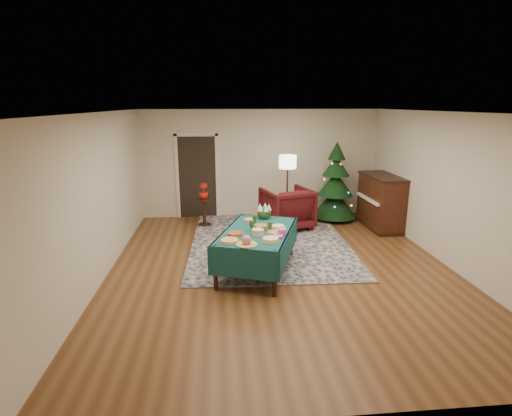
{
  "coord_description": "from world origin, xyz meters",
  "views": [
    {
      "loc": [
        -1.05,
        -6.53,
        2.84
      ],
      "look_at": [
        -0.38,
        0.65,
        0.94
      ],
      "focal_mm": 28.0,
      "sensor_mm": 36.0,
      "label": 1
    }
  ],
  "objects": [
    {
      "name": "goblet_1",
      "position": [
        -0.22,
        -0.19,
        0.84
      ],
      "size": [
        0.08,
        0.08,
        0.17
      ],
      "color": "#2D471E",
      "rests_on": "buffet_table"
    },
    {
      "name": "napkin_stack",
      "position": [
        -0.13,
        -0.5,
        0.76
      ],
      "size": [
        0.19,
        0.19,
        0.04
      ],
      "primitive_type": "cube",
      "rotation": [
        0.0,
        0.0,
        -0.32
      ],
      "color": "#D13AA0",
      "rests_on": "buffet_table"
    },
    {
      "name": "platter_8",
      "position": [
        -0.52,
        0.47,
        0.76
      ],
      "size": [
        0.24,
        0.24,
        0.04
      ],
      "color": "silver",
      "rests_on": "buffet_table"
    },
    {
      "name": "piano",
      "position": [
        2.68,
        2.17,
        0.61
      ],
      "size": [
        0.72,
        1.46,
        1.24
      ],
      "color": "black",
      "rests_on": "ground"
    },
    {
      "name": "platter_1",
      "position": [
        -0.66,
        -0.81,
        0.81
      ],
      "size": [
        0.34,
        0.34,
        0.16
      ],
      "color": "silver",
      "rests_on": "buffet_table"
    },
    {
      "name": "goblet_0",
      "position": [
        -0.44,
        0.26,
        0.84
      ],
      "size": [
        0.08,
        0.08,
        0.17
      ],
      "color": "#2D471E",
      "rests_on": "buffet_table"
    },
    {
      "name": "platter_2",
      "position": [
        -0.27,
        -0.68,
        0.77
      ],
      "size": [
        0.29,
        0.29,
        0.06
      ],
      "color": "silver",
      "rests_on": "buffet_table"
    },
    {
      "name": "platter_0",
      "position": [
        -0.91,
        -0.65,
        0.77
      ],
      "size": [
        0.33,
        0.33,
        0.05
      ],
      "color": "silver",
      "rests_on": "buffet_table"
    },
    {
      "name": "rug",
      "position": [
        -0.04,
        1.37,
        0.01
      ],
      "size": [
        3.33,
        4.3,
        0.02
      ],
      "primitive_type": "cube",
      "rotation": [
        0.0,
        0.0,
        -0.03
      ],
      "color": "#151A4F",
      "rests_on": "ground"
    },
    {
      "name": "potted_plant",
      "position": [
        -1.43,
        2.69,
        0.76
      ],
      "size": [
        0.21,
        0.38,
        0.21
      ],
      "primitive_type": "imported",
      "color": "red",
      "rests_on": "side_table"
    },
    {
      "name": "platter_5",
      "position": [
        -0.15,
        -0.31,
        0.76
      ],
      "size": [
        0.28,
        0.28,
        0.04
      ],
      "color": "silver",
      "rests_on": "buffet_table"
    },
    {
      "name": "christmas_tree",
      "position": [
        1.79,
        2.9,
        0.88
      ],
      "size": [
        1.38,
        1.38,
        1.96
      ],
      "color": "black",
      "rests_on": "ground"
    },
    {
      "name": "goblet_2",
      "position": [
        -0.52,
        -0.08,
        0.84
      ],
      "size": [
        0.08,
        0.08,
        0.17
      ],
      "color": "#2D471E",
      "rests_on": "buffet_table"
    },
    {
      "name": "centerpiece",
      "position": [
        -0.23,
        0.62,
        0.87
      ],
      "size": [
        0.27,
        0.27,
        0.31
      ],
      "color": "#1E4C1E",
      "rests_on": "buffet_table"
    },
    {
      "name": "platter_3",
      "position": [
        -0.81,
        -0.33,
        0.77
      ],
      "size": [
        0.3,
        0.3,
        0.05
      ],
      "color": "silver",
      "rests_on": "buffet_table"
    },
    {
      "name": "gift_box",
      "position": [
        -0.04,
        -0.36,
        0.79
      ],
      "size": [
        0.15,
        0.15,
        0.1
      ],
      "primitive_type": "cube",
      "rotation": [
        0.0,
        0.0,
        -0.32
      ],
      "color": "#FA45C9",
      "rests_on": "buffet_table"
    },
    {
      "name": "platter_4",
      "position": [
        -0.44,
        -0.34,
        0.79
      ],
      "size": [
        0.23,
        0.23,
        0.1
      ],
      "color": "silver",
      "rests_on": "buffet_table"
    },
    {
      "name": "platter_7",
      "position": [
        -0.05,
        0.03,
        0.76
      ],
      "size": [
        0.25,
        0.25,
        0.04
      ],
      "color": "silver",
      "rests_on": "buffet_table"
    },
    {
      "name": "doorway",
      "position": [
        -1.6,
        3.48,
        1.1
      ],
      "size": [
        1.08,
        0.04,
        2.16
      ],
      "color": "black",
      "rests_on": "ground"
    },
    {
      "name": "platter_6",
      "position": [
        -0.35,
        -0.02,
        0.78
      ],
      "size": [
        0.27,
        0.27,
        0.07
      ],
      "color": "silver",
      "rests_on": "buffet_table"
    },
    {
      "name": "floor_lamp",
      "position": [
        0.55,
        2.62,
        1.42
      ],
      "size": [
        0.4,
        0.4,
        1.67
      ],
      "color": "#A57F3F",
      "rests_on": "ground"
    },
    {
      "name": "buffet_table",
      "position": [
        -0.43,
        -0.09,
        0.6
      ],
      "size": [
        1.66,
        2.16,
        0.74
      ],
      "color": "black",
      "rests_on": "ground"
    },
    {
      "name": "room_shell",
      "position": [
        0.0,
        0.0,
        1.35
      ],
      "size": [
        7.0,
        7.0,
        7.0
      ],
      "color": "#593319",
      "rests_on": "ground"
    },
    {
      "name": "armchair",
      "position": [
        0.49,
        2.31,
        0.53
      ],
      "size": [
        1.26,
        1.22,
        1.05
      ],
      "primitive_type": "imported",
      "rotation": [
        0.0,
        0.0,
        3.44
      ],
      "color": "#460F11",
      "rests_on": "ground"
    },
    {
      "name": "side_table",
      "position": [
        -1.43,
        2.69,
        0.32
      ],
      "size": [
        0.36,
        0.36,
        0.65
      ],
      "color": "black",
      "rests_on": "ground"
    }
  ]
}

